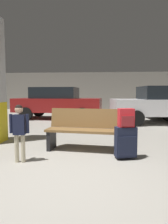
{
  "coord_description": "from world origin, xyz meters",
  "views": [
    {
      "loc": [
        0.47,
        -2.81,
        1.22
      ],
      "look_at": [
        0.13,
        1.3,
        0.85
      ],
      "focal_mm": 33.24,
      "sensor_mm": 36.0,
      "label": 1
    }
  ],
  "objects": [
    {
      "name": "parked_car_far",
      "position": [
        -1.63,
        7.07,
        0.81
      ],
      "size": [
        4.2,
        2.0,
        1.51
      ],
      "color": "maroon",
      "rests_on": "ground_plane"
    },
    {
      "name": "ground_plane",
      "position": [
        0.0,
        4.0,
        -0.05
      ],
      "size": [
        18.0,
        18.0,
        0.1
      ],
      "primitive_type": "cube",
      "color": "gray"
    },
    {
      "name": "child",
      "position": [
        -0.96,
        0.69,
        0.63
      ],
      "size": [
        0.35,
        0.2,
        1.03
      ],
      "color": "beige",
      "rests_on": "ground_plane"
    },
    {
      "name": "backpack_bright",
      "position": [
        0.93,
        1.02,
        0.77
      ],
      "size": [
        0.31,
        0.24,
        0.34
      ],
      "color": "red",
      "rests_on": "suitcase"
    },
    {
      "name": "parked_car_near",
      "position": [
        3.02,
        5.9,
        0.81
      ],
      "size": [
        4.26,
        2.13,
        1.51
      ],
      "color": "silver",
      "rests_on": "ground_plane"
    },
    {
      "name": "suitcase",
      "position": [
        0.93,
        1.02,
        0.32
      ],
      "size": [
        0.42,
        0.3,
        0.6
      ],
      "color": "#191E33",
      "rests_on": "ground_plane"
    },
    {
      "name": "garage_back_wall",
      "position": [
        0.0,
        12.86,
        1.4
      ],
      "size": [
        18.0,
        0.12,
        2.8
      ],
      "primitive_type": "cube",
      "color": "gray",
      "rests_on": "ground_plane"
    },
    {
      "name": "bench",
      "position": [
        0.12,
        1.57,
        0.44
      ],
      "size": [
        1.65,
        0.72,
        0.89
      ],
      "color": "brown",
      "rests_on": "ground_plane"
    }
  ]
}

